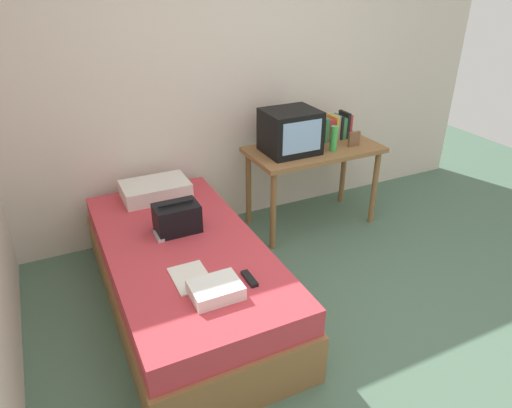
% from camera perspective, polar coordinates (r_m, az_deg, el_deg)
% --- Properties ---
extents(ground_plane, '(8.00, 8.00, 0.00)m').
position_cam_1_polar(ground_plane, '(3.14, 13.16, -16.81)').
color(ground_plane, '#4C6B56').
extents(wall_back, '(5.20, 0.10, 2.60)m').
position_cam_1_polar(wall_back, '(4.08, -2.73, 15.29)').
color(wall_back, beige).
rests_on(wall_back, ground).
extents(bed, '(1.00, 2.00, 0.52)m').
position_cam_1_polar(bed, '(3.24, -8.69, -8.79)').
color(bed, olive).
rests_on(bed, ground).
extents(desk, '(1.16, 0.60, 0.74)m').
position_cam_1_polar(desk, '(4.11, 7.10, 5.68)').
color(desk, olive).
rests_on(desk, ground).
extents(tv, '(0.44, 0.39, 0.36)m').
position_cam_1_polar(tv, '(3.90, 4.25, 8.92)').
color(tv, black).
rests_on(tv, desk).
extents(water_bottle, '(0.06, 0.06, 0.21)m').
position_cam_1_polar(water_bottle, '(4.00, 9.57, 7.97)').
color(water_bottle, green).
rests_on(water_bottle, desk).
extents(book_row, '(0.30, 0.17, 0.23)m').
position_cam_1_polar(book_row, '(4.30, 9.66, 9.35)').
color(book_row, '#337F47').
rests_on(book_row, desk).
extents(picture_frame, '(0.11, 0.02, 0.13)m').
position_cam_1_polar(picture_frame, '(4.14, 12.01, 7.84)').
color(picture_frame, brown).
rests_on(picture_frame, desk).
extents(pillow, '(0.51, 0.34, 0.12)m').
position_cam_1_polar(pillow, '(3.73, -12.30, 1.75)').
color(pillow, silver).
rests_on(pillow, bed).
extents(handbag, '(0.30, 0.20, 0.22)m').
position_cam_1_polar(handbag, '(3.20, -9.72, -1.70)').
color(handbag, black).
rests_on(handbag, bed).
extents(magazine, '(0.21, 0.29, 0.01)m').
position_cam_1_polar(magazine, '(2.78, -8.04, -8.94)').
color(magazine, white).
rests_on(magazine, bed).
extents(remote_dark, '(0.04, 0.16, 0.02)m').
position_cam_1_polar(remote_dark, '(2.73, -0.82, -9.19)').
color(remote_dark, black).
rests_on(remote_dark, bed).
extents(remote_silver, '(0.04, 0.14, 0.02)m').
position_cam_1_polar(remote_silver, '(3.19, -11.90, -3.90)').
color(remote_silver, '#B7B7BC').
rests_on(remote_silver, bed).
extents(folded_towel, '(0.28, 0.22, 0.08)m').
position_cam_1_polar(folded_towel, '(2.61, -4.99, -10.49)').
color(folded_towel, white).
rests_on(folded_towel, bed).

